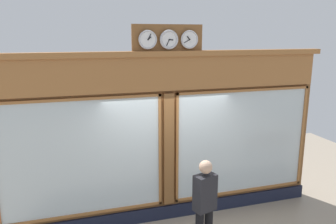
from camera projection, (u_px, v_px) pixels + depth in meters
shop_facade at (166, 136)px, 6.57m from camera, size 6.56×0.42×3.85m
pedestrian at (205, 204)px, 5.50m from camera, size 0.41×0.32×1.69m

